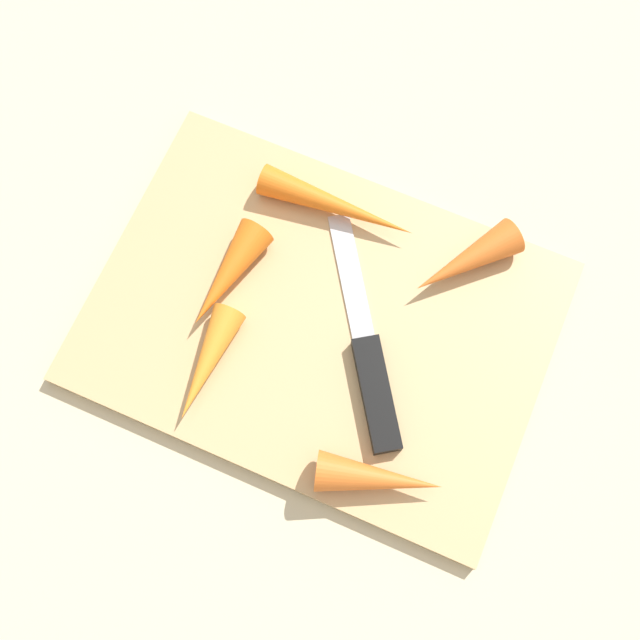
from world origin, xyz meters
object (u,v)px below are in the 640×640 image
object	(u,v)px
carrot_long	(379,479)
carrot_short	(465,262)
knife	(373,378)
carrot_shortest	(227,276)
carrot_medium	(206,364)
carrot_longest	(337,206)
cutting_board	(320,322)

from	to	relation	value
carrot_long	carrot_short	world-z (taller)	same
knife	carrot_long	bearing A→B (deg)	171.41
carrot_shortest	carrot_medium	bearing A→B (deg)	19.93
carrot_shortest	carrot_longest	bearing A→B (deg)	156.07
carrot_longest	carrot_medium	world-z (taller)	same
carrot_longest	carrot_long	xyz separation A→B (m)	(-0.11, 0.19, 0.00)
cutting_board	carrot_long	world-z (taller)	carrot_long
carrot_long	carrot_shortest	bearing A→B (deg)	134.00
cutting_board	carrot_long	size ratio (longest dim) A/B	3.87
knife	carrot_longest	bearing A→B (deg)	0.40
cutting_board	carrot_long	distance (m)	0.14
knife	carrot_short	distance (m)	0.12
carrot_medium	carrot_shortest	bearing A→B (deg)	-168.98
cutting_board	carrot_longest	xyz separation A→B (m)	(0.02, -0.09, 0.02)
carrot_short	carrot_medium	size ratio (longest dim) A/B	1.00
carrot_longest	carrot_long	world-z (taller)	carrot_long
carrot_longest	carrot_medium	size ratio (longest dim) A/B	1.44
knife	carrot_long	distance (m)	0.08
cutting_board	knife	size ratio (longest dim) A/B	2.03
carrot_longest	carrot_medium	xyz separation A→B (m)	(0.04, 0.16, 0.00)
carrot_longest	carrot_long	distance (m)	0.22
cutting_board	knife	distance (m)	0.06
cutting_board	carrot_shortest	xyz separation A→B (m)	(0.08, 0.00, 0.02)
knife	carrot_long	size ratio (longest dim) A/B	1.91
carrot_shortest	carrot_medium	world-z (taller)	carrot_shortest
knife	carrot_short	world-z (taller)	carrot_short
carrot_longest	carrot_short	bearing A→B (deg)	-4.28
knife	carrot_longest	distance (m)	0.15
cutting_board	carrot_longest	bearing A→B (deg)	-74.95
cutting_board	carrot_short	bearing A→B (deg)	-135.95
carrot_short	carrot_shortest	bearing A→B (deg)	-26.06
carrot_long	carrot_short	distance (m)	0.19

